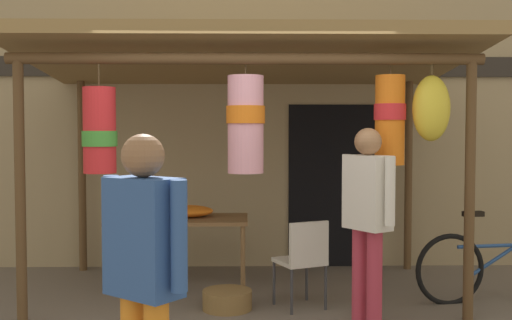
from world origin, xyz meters
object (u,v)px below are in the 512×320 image
at_px(wicker_basket_by_table, 228,300).
at_px(flower_heap_on_table, 187,211).
at_px(parked_bicycle, 499,266).
at_px(folding_chair, 304,256).
at_px(customer_foreground, 368,210).
at_px(display_table, 179,224).
at_px(vendor_in_orange, 145,265).

bearing_deg(wicker_basket_by_table, flower_heap_on_table, 116.49).
xyz_separation_m(flower_heap_on_table, parked_bicycle, (3.14, -0.71, -0.46)).
height_order(folding_chair, customer_foreground, customer_foreground).
xyz_separation_m(folding_chair, parked_bicycle, (1.95, 0.25, -0.16)).
height_order(folding_chair, parked_bicycle, parked_bicycle).
xyz_separation_m(display_table, parked_bicycle, (3.22, -0.66, -0.32)).
bearing_deg(customer_foreground, wicker_basket_by_table, 156.27).
height_order(vendor_in_orange, customer_foreground, customer_foreground).
height_order(parked_bicycle, vendor_in_orange, vendor_in_orange).
bearing_deg(flower_heap_on_table, display_table, -146.30).
relative_size(folding_chair, customer_foreground, 0.49).
bearing_deg(folding_chair, flower_heap_on_table, 141.04).
relative_size(display_table, parked_bicycle, 0.86).
xyz_separation_m(folding_chair, customer_foreground, (0.49, -0.52, 0.51)).
height_order(wicker_basket_by_table, vendor_in_orange, vendor_in_orange).
relative_size(display_table, flower_heap_on_table, 2.44).
height_order(folding_chair, vendor_in_orange, vendor_in_orange).
distance_m(folding_chair, vendor_in_orange, 2.77).
bearing_deg(display_table, wicker_basket_by_table, -58.45).
bearing_deg(vendor_in_orange, folding_chair, 66.89).
bearing_deg(vendor_in_orange, customer_foreground, 51.89).
relative_size(flower_heap_on_table, parked_bicycle, 0.35).
distance_m(display_table, flower_heap_on_table, 0.16).
distance_m(flower_heap_on_table, folding_chair, 1.56).
relative_size(flower_heap_on_table, folding_chair, 0.73).
relative_size(wicker_basket_by_table, vendor_in_orange, 0.28).
distance_m(flower_heap_on_table, vendor_in_orange, 3.48).
relative_size(display_table, customer_foreground, 0.88).
height_order(flower_heap_on_table, customer_foreground, customer_foreground).
xyz_separation_m(flower_heap_on_table, customer_foreground, (1.68, -1.48, 0.20)).
xyz_separation_m(wicker_basket_by_table, vendor_in_orange, (-0.36, -2.53, 0.89)).
bearing_deg(flower_heap_on_table, customer_foreground, -41.33).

